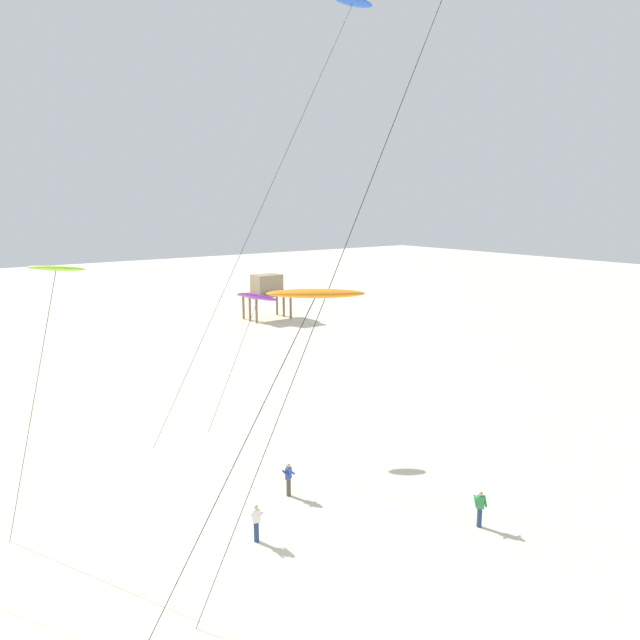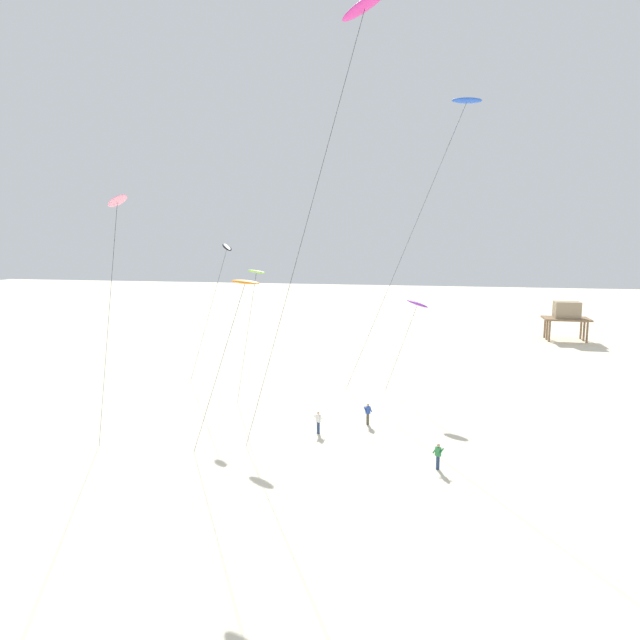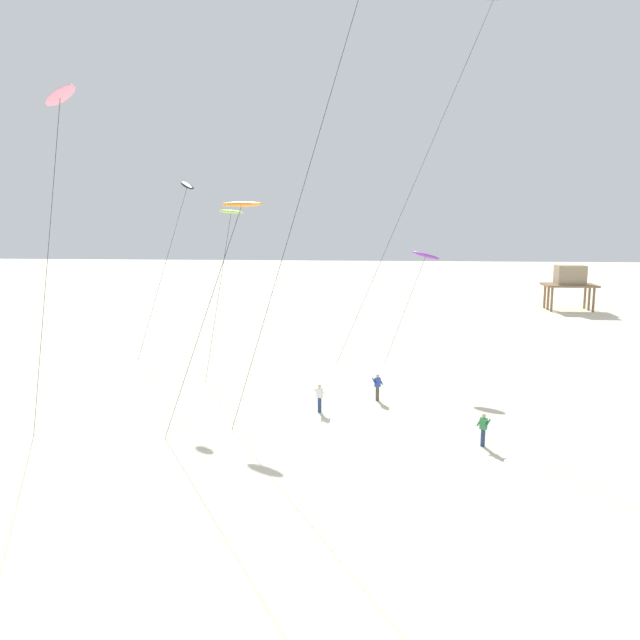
{
  "view_description": "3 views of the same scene",
  "coord_description": "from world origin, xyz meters",
  "px_view_note": "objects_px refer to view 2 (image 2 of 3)",
  "views": [
    {
      "loc": [
        -11.66,
        -16.08,
        14.15
      ],
      "look_at": [
        4.0,
        5.07,
        9.06
      ],
      "focal_mm": 34.64,
      "sensor_mm": 36.0,
      "label": 1
    },
    {
      "loc": [
        7.77,
        -33.63,
        14.41
      ],
      "look_at": [
        0.81,
        2.96,
        8.74
      ],
      "focal_mm": 31.04,
      "sensor_mm": 36.0,
      "label": 2
    },
    {
      "loc": [
        3.21,
        -30.54,
        11.3
      ],
      "look_at": [
        0.49,
        3.32,
        5.67
      ],
      "focal_mm": 35.37,
      "sensor_mm": 36.0,
      "label": 3
    }
  ],
  "objects_px": {
    "kite_flyer_nearest": "(368,413)",
    "kite_flyer_furthest": "(438,456)",
    "kite_lime": "(256,273)",
    "kite_black": "(226,249)",
    "kite_purple": "(417,304)",
    "kite_magenta": "(364,10)",
    "kite_pink": "(117,205)",
    "kite_flyer_middle": "(318,422)",
    "stilt_house": "(567,313)",
    "kite_blue": "(464,107)",
    "kite_orange": "(244,284)"
  },
  "relations": [
    {
      "from": "kite_black",
      "to": "stilt_house",
      "type": "xyz_separation_m",
      "value": [
        36.96,
        33.41,
        -9.37
      ]
    },
    {
      "from": "kite_blue",
      "to": "kite_black",
      "type": "xyz_separation_m",
      "value": [
        -20.07,
        2.76,
        -10.75
      ]
    },
    {
      "from": "kite_orange",
      "to": "kite_purple",
      "type": "relative_size",
      "value": 1.34
    },
    {
      "from": "kite_blue",
      "to": "kite_flyer_middle",
      "type": "distance_m",
      "value": 25.92
    },
    {
      "from": "kite_pink",
      "to": "kite_blue",
      "type": "height_order",
      "value": "kite_blue"
    },
    {
      "from": "kite_magenta",
      "to": "stilt_house",
      "type": "bearing_deg",
      "value": 65.98
    },
    {
      "from": "kite_purple",
      "to": "kite_black",
      "type": "height_order",
      "value": "kite_black"
    },
    {
      "from": "kite_flyer_middle",
      "to": "stilt_house",
      "type": "distance_m",
      "value": 50.36
    },
    {
      "from": "kite_blue",
      "to": "kite_purple",
      "type": "xyz_separation_m",
      "value": [
        -3.14,
        4.58,
        -15.54
      ]
    },
    {
      "from": "kite_lime",
      "to": "kite_flyer_middle",
      "type": "distance_m",
      "value": 13.04
    },
    {
      "from": "kite_lime",
      "to": "kite_flyer_middle",
      "type": "relative_size",
      "value": 7.04
    },
    {
      "from": "kite_pink",
      "to": "kite_magenta",
      "type": "bearing_deg",
      "value": -4.53
    },
    {
      "from": "kite_lime",
      "to": "stilt_house",
      "type": "xyz_separation_m",
      "value": [
        32.87,
        37.79,
        -7.57
      ]
    },
    {
      "from": "kite_magenta",
      "to": "kite_flyer_furthest",
      "type": "distance_m",
      "value": 25.44
    },
    {
      "from": "kite_pink",
      "to": "stilt_house",
      "type": "xyz_separation_m",
      "value": [
        37.63,
        50.01,
        -12.4
      ]
    },
    {
      "from": "kite_flyer_middle",
      "to": "kite_flyer_furthest",
      "type": "distance_m",
      "value": 9.79
    },
    {
      "from": "kite_flyer_nearest",
      "to": "kite_flyer_furthest",
      "type": "height_order",
      "value": "same"
    },
    {
      "from": "kite_purple",
      "to": "kite_flyer_middle",
      "type": "relative_size",
      "value": 5.34
    },
    {
      "from": "kite_purple",
      "to": "kite_magenta",
      "type": "bearing_deg",
      "value": -98.08
    },
    {
      "from": "kite_purple",
      "to": "stilt_house",
      "type": "height_order",
      "value": "kite_purple"
    },
    {
      "from": "kite_magenta",
      "to": "kite_flyer_middle",
      "type": "relative_size",
      "value": 15.85
    },
    {
      "from": "kite_magenta",
      "to": "kite_black",
      "type": "bearing_deg",
      "value": 128.54
    },
    {
      "from": "kite_pink",
      "to": "kite_black",
      "type": "xyz_separation_m",
      "value": [
        0.67,
        16.59,
        -3.02
      ]
    },
    {
      "from": "kite_pink",
      "to": "stilt_house",
      "type": "relative_size",
      "value": 2.81
    },
    {
      "from": "kite_flyer_middle",
      "to": "kite_orange",
      "type": "bearing_deg",
      "value": -109.16
    },
    {
      "from": "kite_flyer_furthest",
      "to": "stilt_house",
      "type": "distance_m",
      "value": 50.85
    },
    {
      "from": "kite_flyer_middle",
      "to": "kite_pink",
      "type": "bearing_deg",
      "value": -145.3
    },
    {
      "from": "kite_blue",
      "to": "kite_purple",
      "type": "bearing_deg",
      "value": 124.41
    },
    {
      "from": "kite_black",
      "to": "kite_pink",
      "type": "bearing_deg",
      "value": -92.31
    },
    {
      "from": "kite_magenta",
      "to": "kite_orange",
      "type": "bearing_deg",
      "value": 174.27
    },
    {
      "from": "stilt_house",
      "to": "kite_lime",
      "type": "bearing_deg",
      "value": -131.01
    },
    {
      "from": "kite_lime",
      "to": "kite_flyer_nearest",
      "type": "bearing_deg",
      "value": -12.64
    },
    {
      "from": "kite_magenta",
      "to": "kite_flyer_nearest",
      "type": "distance_m",
      "value": 27.2
    },
    {
      "from": "kite_flyer_nearest",
      "to": "stilt_house",
      "type": "bearing_deg",
      "value": 59.57
    },
    {
      "from": "kite_blue",
      "to": "kite_black",
      "type": "relative_size",
      "value": 1.79
    },
    {
      "from": "kite_lime",
      "to": "kite_black",
      "type": "bearing_deg",
      "value": 133.08
    },
    {
      "from": "kite_pink",
      "to": "kite_purple",
      "type": "distance_m",
      "value": 26.65
    },
    {
      "from": "kite_magenta",
      "to": "kite_black",
      "type": "relative_size",
      "value": 1.92
    },
    {
      "from": "kite_flyer_nearest",
      "to": "stilt_house",
      "type": "distance_m",
      "value": 46.37
    },
    {
      "from": "kite_pink",
      "to": "kite_purple",
      "type": "height_order",
      "value": "kite_pink"
    },
    {
      "from": "kite_lime",
      "to": "kite_black",
      "type": "xyz_separation_m",
      "value": [
        -4.09,
        4.38,
        1.8
      ]
    },
    {
      "from": "kite_purple",
      "to": "kite_flyer_middle",
      "type": "xyz_separation_m",
      "value": [
        -6.79,
        -10.94,
        -7.54
      ]
    },
    {
      "from": "kite_magenta",
      "to": "kite_flyer_nearest",
      "type": "bearing_deg",
      "value": 93.22
    },
    {
      "from": "kite_lime",
      "to": "kite_flyer_furthest",
      "type": "bearing_deg",
      "value": -33.27
    },
    {
      "from": "kite_pink",
      "to": "kite_flyer_furthest",
      "type": "distance_m",
      "value": 24.83
    },
    {
      "from": "kite_flyer_middle",
      "to": "kite_flyer_furthest",
      "type": "height_order",
      "value": "same"
    },
    {
      "from": "kite_lime",
      "to": "kite_flyer_furthest",
      "type": "distance_m",
      "value": 20.36
    },
    {
      "from": "kite_pink",
      "to": "kite_blue",
      "type": "xyz_separation_m",
      "value": [
        20.74,
        13.84,
        7.72
      ]
    },
    {
      "from": "kite_orange",
      "to": "kite_flyer_furthest",
      "type": "distance_m",
      "value": 15.94
    },
    {
      "from": "kite_purple",
      "to": "kite_pink",
      "type": "bearing_deg",
      "value": -133.7
    }
  ]
}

